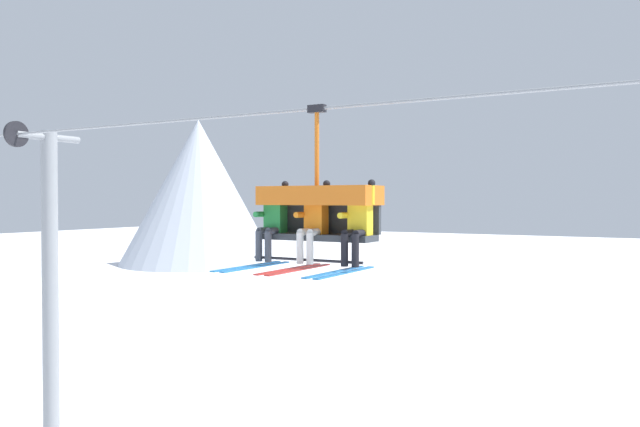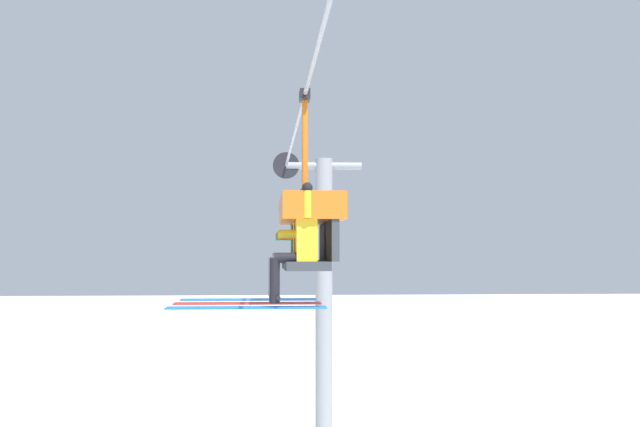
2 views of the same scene
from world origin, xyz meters
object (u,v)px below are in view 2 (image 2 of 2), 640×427
Objects in this scene: lift_tower_near at (323,328)px; skier_orange at (292,245)px; skier_yellow at (295,244)px; skier_green at (290,246)px; chairlift_chair at (311,221)px.

lift_tower_near is 4.55× the size of skier_orange.
skier_green is at bearing 180.00° from skier_yellow.
skier_green is at bearing -164.26° from chairlift_chair.
skier_green is at bearing -7.81° from lift_tower_near.
chairlift_chair is 1.42× the size of skier_yellow.
skier_orange is 1.00× the size of skier_yellow.
lift_tower_near is 4.55× the size of skier_yellow.
skier_orange is 0.76m from skier_yellow.
chairlift_chair is at bearing 90.89° from skier_orange.
skier_green is 1.00× the size of skier_yellow.
lift_tower_near is 7.72m from skier_orange.
skier_green is 0.76m from skier_orange.
lift_tower_near is at bearing 173.63° from skier_yellow.
skier_green is (-0.76, -0.21, -0.28)m from chairlift_chair.
lift_tower_near is at bearing 172.19° from skier_green.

